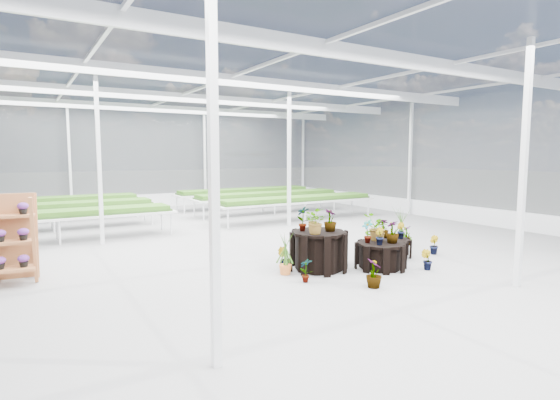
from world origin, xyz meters
TOP-DOWN VIEW (x-y plane):
  - ground_plane at (0.00, 0.00)m, footprint 24.00×24.00m
  - greenhouse_shell at (0.00, 0.00)m, footprint 18.00×24.00m
  - steel_frame at (0.00, 0.00)m, footprint 18.00×24.00m
  - nursery_benches at (0.00, 7.20)m, footprint 16.00×7.00m
  - plinth_tall at (0.53, -1.14)m, footprint 1.55×1.55m
  - plinth_mid at (1.73, -1.74)m, footprint 1.29×1.29m
  - plinth_low at (2.73, -1.04)m, footprint 1.07×1.07m
  - nursery_plants at (1.71, -1.09)m, footprint 4.74×2.97m

SIDE VIEW (x-z plane):
  - ground_plane at x=0.00m, z-range 0.00..0.00m
  - plinth_low at x=2.73m, z-range 0.00..0.42m
  - plinth_mid at x=1.73m, z-range 0.00..0.56m
  - plinth_tall at x=0.53m, z-range 0.00..0.83m
  - nursery_benches at x=0.00m, z-range 0.00..0.84m
  - nursery_plants at x=1.71m, z-range -0.07..1.30m
  - greenhouse_shell at x=0.00m, z-range 0.00..4.50m
  - steel_frame at x=0.00m, z-range 0.00..4.50m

